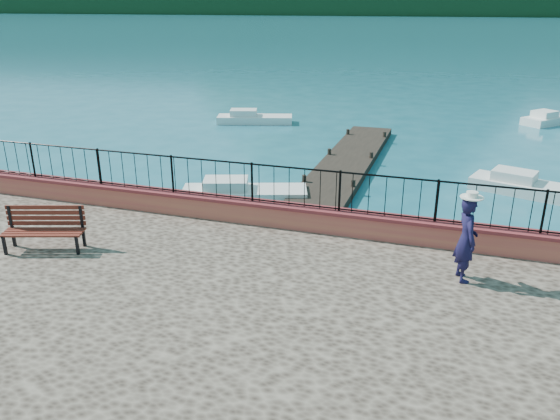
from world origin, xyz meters
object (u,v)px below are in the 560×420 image
Objects in this scene: boat_0 at (245,189)px; boat_5 at (550,117)px; park_bench at (45,237)px; person at (466,239)px; boat_1 at (531,184)px; boat_3 at (255,116)px.

boat_0 is 20.76m from boat_5.
person is (8.90, 1.43, 0.57)m from park_bench.
person is 23.76m from boat_5.
park_bench is at bearing -116.88° from boat_1.
person reaches higher than park_bench.
boat_5 is at bearing 37.47° from boat_0.
boat_1 is at bearing -48.59° from boat_3.
boat_1 and boat_5 have the same top height.
park_bench is 0.46× the size of boat_1.
boat_0 is at bearing -172.73° from boat_5.
person is at bearing -85.26° from boat_1.
boat_3 is at bearing 149.01° from boat_5.
boat_0 is 12.86m from boat_3.
park_bench is at bearing -121.94° from boat_0.
boat_0 is at bearing 58.36° from park_bench.
boat_0 is at bearing 31.36° from person.
boat_3 and boat_5 have the same top height.
boat_1 is at bearing -31.55° from person.
park_bench is 1.07× the size of person.
boat_5 is at bearing 0.86° from boat_3.
park_bench is 0.43× the size of boat_0.
person reaches higher than boat_5.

